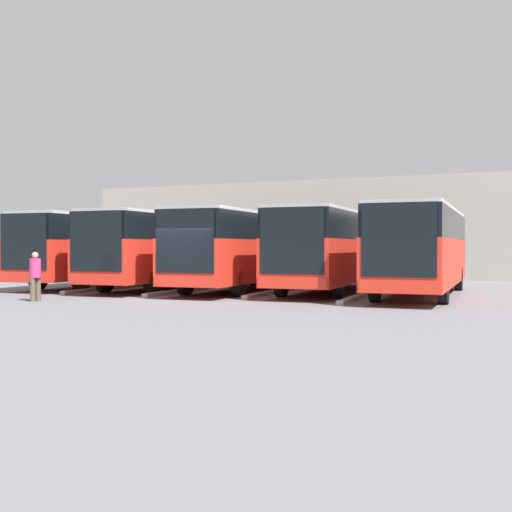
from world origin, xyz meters
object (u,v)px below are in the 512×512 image
object	(u,v)px
bus_0	(422,247)
bus_2	(247,247)
bus_1	(334,247)
pedestrian	(35,275)
bus_4	(107,247)
bus_3	(171,247)

from	to	relation	value
bus_0	bus_2	xyz separation A→B (m)	(7.37, -0.08, 0.00)
bus_1	pedestrian	world-z (taller)	bus_1
bus_2	bus_4	size ratio (longest dim) A/B	1.00
bus_0	pedestrian	bearing A→B (deg)	31.84
bus_3	bus_4	distance (m)	3.69
bus_1	bus_2	world-z (taller)	same
bus_0	pedestrian	size ratio (longest dim) A/B	6.84
bus_2	bus_4	distance (m)	7.37
bus_2	bus_3	distance (m)	3.68
bus_4	pedestrian	distance (m)	8.78
bus_4	pedestrian	bearing A→B (deg)	108.53
pedestrian	bus_4	bearing A→B (deg)	35.71
bus_3	bus_4	bearing A→B (deg)	-6.22
bus_1	pedestrian	size ratio (longest dim) A/B	6.84
bus_2	pedestrian	distance (m)	9.11
bus_3	bus_1	bearing A→B (deg)	-176.33
bus_1	pedestrian	distance (m)	11.80
bus_3	bus_4	size ratio (longest dim) A/B	1.00
bus_0	bus_2	distance (m)	7.37
pedestrian	bus_2	bearing A→B (deg)	-13.16
bus_3	pedestrian	xyz separation A→B (m)	(0.54, 7.91, -0.94)
bus_1	pedestrian	xyz separation A→B (m)	(7.90, 8.72, -0.94)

